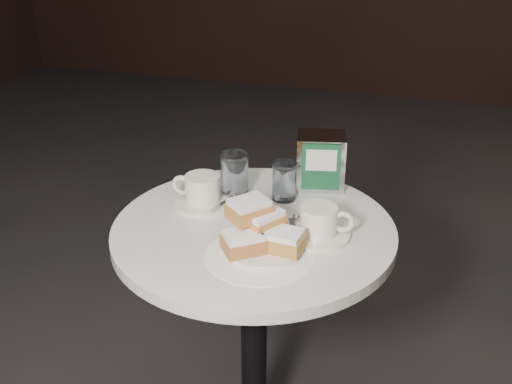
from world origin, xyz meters
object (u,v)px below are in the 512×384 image
object	(u,v)px
cafe_table	(254,293)
water_glass_left	(235,175)
coffee_cup_right	(319,224)
beignet_plate	(260,233)
coffee_cup_left	(202,192)
napkin_dispenser	(321,161)
water_glass_right	(284,181)

from	to	relation	value
cafe_table	water_glass_left	distance (m)	0.31
water_glass_left	coffee_cup_right	bearing A→B (deg)	-30.82
beignet_plate	water_glass_left	size ratio (longest dim) A/B	1.92
coffee_cup_right	beignet_plate	bearing A→B (deg)	-146.85
coffee_cup_left	napkin_dispenser	distance (m)	0.34
beignet_plate	coffee_cup_left	xyz separation A→B (m)	(-0.21, 0.18, -0.01)
cafe_table	beignet_plate	xyz separation A→B (m)	(0.05, -0.10, 0.24)
cafe_table	water_glass_right	xyz separation A→B (m)	(0.03, 0.17, 0.25)
beignet_plate	napkin_dispenser	xyz separation A→B (m)	(0.07, 0.37, 0.03)
water_glass_right	coffee_cup_right	bearing A→B (deg)	-53.07
coffee_cup_right	napkin_dispenser	xyz separation A→B (m)	(-0.05, 0.27, 0.04)
beignet_plate	coffee_cup_left	distance (m)	0.27
cafe_table	beignet_plate	distance (m)	0.27
beignet_plate	coffee_cup_right	world-z (taller)	beignet_plate
coffee_cup_right	napkin_dispenser	world-z (taller)	napkin_dispenser
napkin_dispenser	coffee_cup_right	bearing A→B (deg)	-91.05
beignet_plate	water_glass_right	distance (m)	0.27
beignet_plate	coffee_cup_right	size ratio (longest dim) A/B	1.35
coffee_cup_left	water_glass_right	size ratio (longest dim) A/B	1.64
coffee_cup_left	water_glass_left	world-z (taller)	water_glass_left
coffee_cup_left	water_glass_left	xyz separation A→B (m)	(0.06, 0.08, 0.02)
napkin_dispenser	water_glass_right	bearing A→B (deg)	-139.10
cafe_table	coffee_cup_left	size ratio (longest dim) A/B	4.40
water_glass_left	napkin_dispenser	bearing A→B (deg)	29.15
cafe_table	beignet_plate	bearing A→B (deg)	-65.65
water_glass_right	coffee_cup_left	bearing A→B (deg)	-154.98
coffee_cup_left	water_glass_left	distance (m)	0.10
beignet_plate	water_glass_right	size ratio (longest dim) A/B	2.22
cafe_table	water_glass_left	bearing A→B (deg)	122.80
coffee_cup_left	water_glass_right	bearing A→B (deg)	27.34
water_glass_left	napkin_dispenser	size ratio (longest dim) A/B	0.79
water_glass_left	water_glass_right	bearing A→B (deg)	6.72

